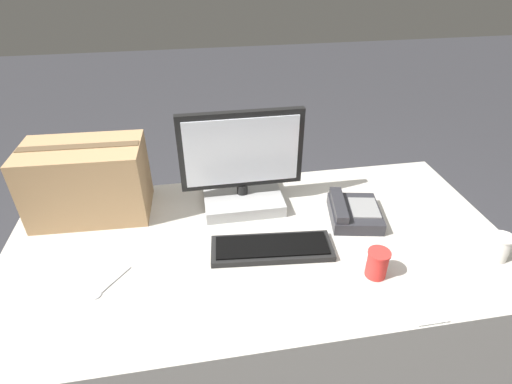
{
  "coord_description": "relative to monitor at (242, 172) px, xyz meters",
  "views": [
    {
      "loc": [
        -0.2,
        -1.09,
        1.69
      ],
      "look_at": [
        0.01,
        0.1,
        0.89
      ],
      "focal_mm": 28.0,
      "sensor_mm": 36.0,
      "label": 1
    }
  ],
  "objects": [
    {
      "name": "cardboard_box",
      "position": [
        -0.59,
        0.04,
        -0.0
      ],
      "size": [
        0.44,
        0.27,
        0.29
      ],
      "rotation": [
        0.0,
        0.0,
        -0.04
      ],
      "color": "tan",
      "rests_on": "office_desk"
    },
    {
      "name": "sticky_note_pad",
      "position": [
        0.45,
        -0.65,
        -0.14
      ],
      "size": [
        0.1,
        0.1,
        0.01
      ],
      "color": "silver",
      "rests_on": "office_desk"
    },
    {
      "name": "paper_cup_left",
      "position": [
        0.37,
        -0.48,
        -0.1
      ],
      "size": [
        0.07,
        0.07,
        0.1
      ],
      "color": "red",
      "rests_on": "office_desk"
    },
    {
      "name": "monitor",
      "position": [
        0.0,
        0.0,
        0.0
      ],
      "size": [
        0.48,
        0.26,
        0.4
      ],
      "color": "#B7B7B7",
      "rests_on": "office_desk"
    },
    {
      "name": "paper_cup_right",
      "position": [
        0.81,
        -0.47,
        -0.1
      ],
      "size": [
        0.07,
        0.07,
        0.09
      ],
      "color": "white",
      "rests_on": "office_desk"
    },
    {
      "name": "desk_phone",
      "position": [
        0.41,
        -0.18,
        -0.12
      ],
      "size": [
        0.22,
        0.25,
        0.08
      ],
      "rotation": [
        0.0,
        0.0,
        -0.19
      ],
      "color": "#2D2D33",
      "rests_on": "office_desk"
    },
    {
      "name": "ground_plane",
      "position": [
        0.02,
        -0.25,
        -0.89
      ],
      "size": [
        12.0,
        12.0,
        0.0
      ],
      "primitive_type": "plane",
      "color": "#38383D"
    },
    {
      "name": "office_desk",
      "position": [
        0.02,
        -0.25,
        -0.52
      ],
      "size": [
        1.8,
        0.9,
        0.74
      ],
      "color": "beige",
      "rests_on": "ground_plane"
    },
    {
      "name": "spoon",
      "position": [
        -0.49,
        -0.39,
        -0.14
      ],
      "size": [
        0.11,
        0.13,
        0.0
      ],
      "rotation": [
        0.0,
        0.0,
        4.04
      ],
      "color": "#B2B2B7",
      "rests_on": "office_desk"
    },
    {
      "name": "keyboard",
      "position": [
        0.06,
        -0.31,
        -0.13
      ],
      "size": [
        0.43,
        0.18,
        0.03
      ],
      "rotation": [
        0.0,
        0.0,
        -0.09
      ],
      "color": "black",
      "rests_on": "office_desk"
    }
  ]
}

